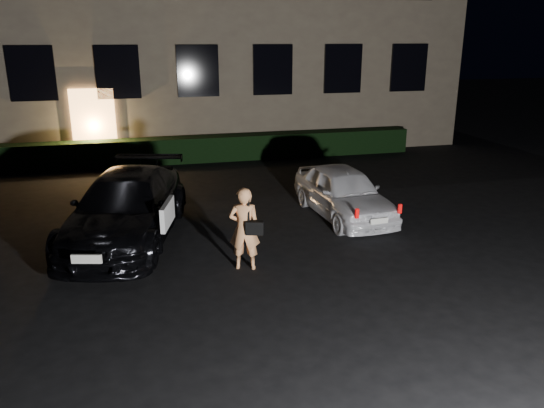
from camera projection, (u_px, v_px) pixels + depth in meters
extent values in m
plane|color=black|center=(282.00, 302.00, 8.60)|extent=(80.00, 80.00, 0.00)
cube|color=#E5984F|center=(94.00, 127.00, 17.53)|extent=(1.40, 0.10, 2.50)
cube|color=black|center=(32.00, 74.00, 16.60)|extent=(1.40, 0.10, 1.70)
cube|color=black|center=(118.00, 72.00, 17.20)|extent=(1.40, 0.10, 1.70)
cube|color=black|center=(198.00, 71.00, 17.81)|extent=(1.40, 0.10, 1.70)
cube|color=black|center=(273.00, 70.00, 18.41)|extent=(1.40, 0.10, 1.70)
cube|color=black|center=(343.00, 69.00, 19.01)|extent=(1.40, 0.10, 1.70)
cube|color=black|center=(409.00, 68.00, 19.62)|extent=(1.40, 0.10, 1.70)
cube|color=black|center=(203.00, 149.00, 18.18)|extent=(15.00, 0.70, 0.85)
imported|color=black|center=(126.00, 208.00, 11.09)|extent=(3.08, 5.11, 1.39)
cube|color=white|center=(168.00, 214.00, 10.20)|extent=(0.33, 0.98, 0.46)
cube|color=silver|center=(87.00, 259.00, 8.76)|extent=(0.50, 0.17, 0.15)
imported|color=white|center=(343.00, 192.00, 12.53)|extent=(1.67, 3.62, 1.20)
cube|color=red|center=(357.00, 214.00, 10.84)|extent=(0.08, 0.05, 0.20)
cube|color=red|center=(400.00, 209.00, 11.14)|extent=(0.08, 0.05, 0.20)
cube|color=silver|center=(379.00, 221.00, 11.01)|extent=(0.40, 0.06, 0.12)
imported|color=#EC9D62|center=(244.00, 229.00, 9.64)|extent=(0.65, 0.52, 1.56)
cube|color=black|center=(255.00, 228.00, 9.51)|extent=(0.35, 0.22, 0.25)
cube|color=black|center=(249.00, 208.00, 9.44)|extent=(0.05, 0.06, 0.49)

